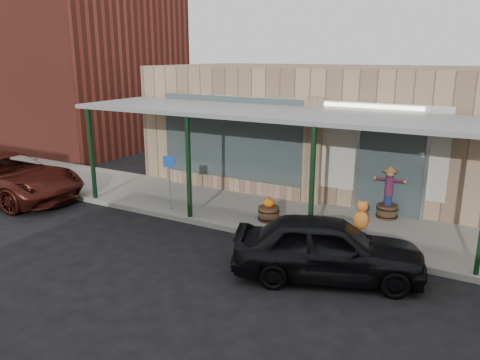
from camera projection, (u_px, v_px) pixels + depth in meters
The scene contains 10 objects.
ground at pixel (200, 264), 10.63m from camera, with size 120.00×120.00×0.00m, color black.
sidewalk at pixel (270, 215), 13.64m from camera, with size 40.00×3.20×0.15m, color gray.
storefront at pixel (325, 126), 16.95m from camera, with size 12.00×6.25×4.20m.
awning at pixel (271, 114), 12.84m from camera, with size 12.00×3.00×3.04m.
block_buildings_near at pixel (392, 79), 16.44m from camera, with size 61.00×8.00×8.00m.
barrel_scarecrow at pixel (388, 201), 13.04m from camera, with size 0.90×0.59×1.49m.
barrel_pumpkin at pixel (269, 212), 12.90m from camera, with size 0.63×0.63×0.69m.
handicap_sign at pixel (169, 175), 13.60m from camera, with size 0.33×0.12×1.62m.
parked_sedan at pixel (328, 247), 9.82m from camera, with size 4.29×2.90×1.56m.
car_maroon at pixel (6, 177), 15.22m from camera, with size 2.45×5.31×1.48m, color #43130D.
Camera 1 is at (5.57, -8.07, 4.61)m, focal length 35.00 mm.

